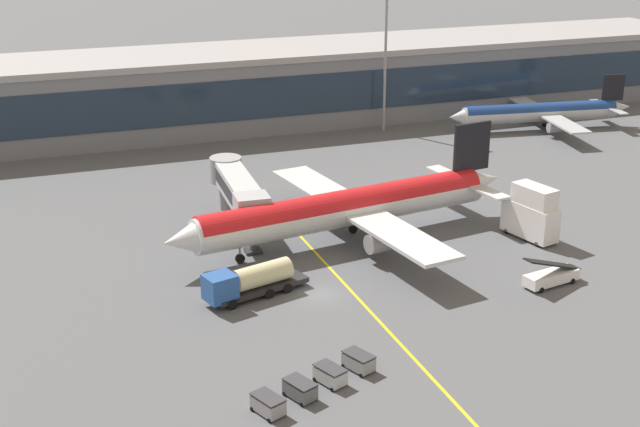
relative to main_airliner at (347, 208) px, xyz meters
name	(u,v)px	position (x,y,z in m)	size (l,w,h in m)	color
ground_plane	(319,294)	(-7.63, -11.93, -3.97)	(700.00, 700.00, 0.00)	#515459
apron_lead_in_line	(342,281)	(-4.46, -9.93, -3.96)	(0.30, 80.00, 0.01)	yellow
terminal_building	(113,97)	(-18.08, 54.75, 2.31)	(212.16, 19.22, 12.50)	slate
main_airliner	(347,208)	(0.00, 0.00, 0.00)	(42.76, 34.06, 11.58)	silver
jet_bridge	(237,187)	(-10.37, 8.25, 0.97)	(4.66, 18.09, 6.66)	#B2B7BC
fuel_tanker	(249,281)	(-14.27, -10.41, -2.22)	(11.08, 5.30, 3.25)	#232326
belt_loader	(551,276)	(14.83, -17.96, -2.98)	(7.02, 2.92, 3.49)	white
catering_lift	(531,213)	(19.77, -6.41, -0.90)	(3.95, 7.19, 6.30)	white
baggage_cart_0	(268,404)	(-18.45, -30.21, -3.18)	(2.42, 3.03, 1.48)	gray
baggage_cart_1	(300,389)	(-15.48, -29.00, -3.18)	(2.42, 3.03, 1.48)	#595B60
baggage_cart_2	(330,375)	(-12.52, -27.80, -3.18)	(2.42, 3.03, 1.48)	#B2B7BC
baggage_cart_3	(359,361)	(-9.55, -26.59, -3.18)	(2.42, 3.03, 1.48)	gray
commuter_jet_far	(541,112)	(47.90, 34.28, -1.02)	(31.70, 25.22, 8.65)	#B2B7BC
apron_light_mast_1	(386,42)	(23.57, 42.79, 10.50)	(2.80, 0.50, 24.90)	gray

